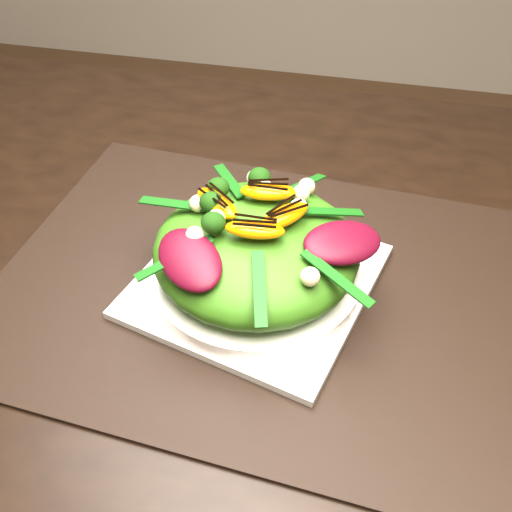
% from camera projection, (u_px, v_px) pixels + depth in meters
% --- Properties ---
extents(dining_table, '(1.60, 0.90, 0.75)m').
position_uv_depth(dining_table, '(444.00, 328.00, 0.62)').
color(dining_table, black).
rests_on(dining_table, floor).
extents(placemat, '(0.57, 0.45, 0.00)m').
position_uv_depth(placemat, '(256.00, 285.00, 0.64)').
color(placemat, black).
rests_on(placemat, dining_table).
extents(plate_base, '(0.28, 0.28, 0.01)m').
position_uv_depth(plate_base, '(256.00, 280.00, 0.63)').
color(plate_base, silver).
rests_on(plate_base, placemat).
extents(salad_bowl, '(0.24, 0.24, 0.02)m').
position_uv_depth(salad_bowl, '(256.00, 272.00, 0.63)').
color(salad_bowl, white).
rests_on(salad_bowl, plate_base).
extents(lettuce_mound, '(0.26, 0.26, 0.07)m').
position_uv_depth(lettuce_mound, '(256.00, 249.00, 0.60)').
color(lettuce_mound, '#356713').
rests_on(lettuce_mound, salad_bowl).
extents(radicchio_leaf, '(0.10, 0.09, 0.02)m').
position_uv_depth(radicchio_leaf, '(343.00, 242.00, 0.57)').
color(radicchio_leaf, '#3F0613').
rests_on(radicchio_leaf, lettuce_mound).
extents(orange_segment, '(0.06, 0.03, 0.01)m').
position_uv_depth(orange_segment, '(259.00, 212.00, 0.58)').
color(orange_segment, orange).
rests_on(orange_segment, lettuce_mound).
extents(broccoli_floret, '(0.04, 0.04, 0.03)m').
position_uv_depth(broccoli_floret, '(201.00, 197.00, 0.59)').
color(broccoli_floret, '#173309').
rests_on(broccoli_floret, lettuce_mound).
extents(macadamia_nut, '(0.02, 0.02, 0.02)m').
position_uv_depth(macadamia_nut, '(290.00, 249.00, 0.55)').
color(macadamia_nut, '#F8ECAF').
rests_on(macadamia_nut, lettuce_mound).
extents(balsamic_drizzle, '(0.05, 0.01, 0.00)m').
position_uv_depth(balsamic_drizzle, '(259.00, 205.00, 0.57)').
color(balsamic_drizzle, black).
rests_on(balsamic_drizzle, orange_segment).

